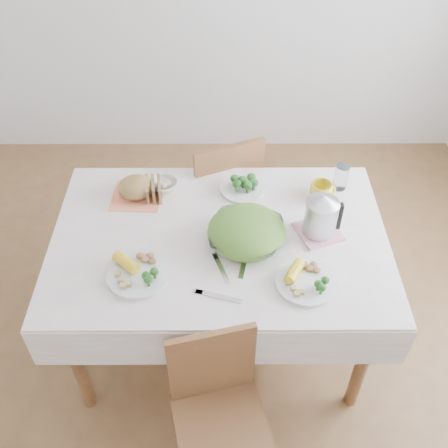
{
  "coord_description": "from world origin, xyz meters",
  "views": [
    {
      "loc": [
        0.01,
        -1.65,
        2.42
      ],
      "look_at": [
        0.02,
        0.02,
        0.82
      ],
      "focal_mm": 42.0,
      "sensor_mm": 36.0,
      "label": 1
    }
  ],
  "objects_px": {
    "electric_kettle": "(321,213)",
    "salad_bowl": "(246,236)",
    "dinner_plate_right": "(306,282)",
    "chair_far": "(217,191)",
    "yellow_mug": "(321,191)",
    "dining_table": "(220,291)",
    "dinner_plate_left": "(139,274)",
    "chair_near": "(222,419)"
  },
  "relations": [
    {
      "from": "dinner_plate_right",
      "to": "chair_far",
      "type": "bearing_deg",
      "value": 111.62
    },
    {
      "from": "salad_bowl",
      "to": "dinner_plate_right",
      "type": "relative_size",
      "value": 1.26
    },
    {
      "from": "dinner_plate_left",
      "to": "yellow_mug",
      "type": "bearing_deg",
      "value": 31.03
    },
    {
      "from": "dining_table",
      "to": "chair_far",
      "type": "xyz_separation_m",
      "value": [
        -0.02,
        0.67,
        0.09
      ]
    },
    {
      "from": "dining_table",
      "to": "electric_kettle",
      "type": "xyz_separation_m",
      "value": [
        0.44,
        0.02,
        0.51
      ]
    },
    {
      "from": "dining_table",
      "to": "dinner_plate_right",
      "type": "relative_size",
      "value": 5.5
    },
    {
      "from": "yellow_mug",
      "to": "electric_kettle",
      "type": "bearing_deg",
      "value": -99.63
    },
    {
      "from": "dinner_plate_right",
      "to": "electric_kettle",
      "type": "xyz_separation_m",
      "value": [
        0.09,
        0.3,
        0.11
      ]
    },
    {
      "from": "chair_near",
      "to": "chair_far",
      "type": "xyz_separation_m",
      "value": [
        -0.03,
        1.38,
        0.0
      ]
    },
    {
      "from": "chair_far",
      "to": "dinner_plate_right",
      "type": "relative_size",
      "value": 3.52
    },
    {
      "from": "yellow_mug",
      "to": "salad_bowl",
      "type": "bearing_deg",
      "value": -140.87
    },
    {
      "from": "dinner_plate_left",
      "to": "dinner_plate_right",
      "type": "relative_size",
      "value": 1.06
    },
    {
      "from": "salad_bowl",
      "to": "dinner_plate_right",
      "type": "bearing_deg",
      "value": -45.49
    },
    {
      "from": "dinner_plate_left",
      "to": "electric_kettle",
      "type": "bearing_deg",
      "value": 17.79
    },
    {
      "from": "chair_near",
      "to": "chair_far",
      "type": "bearing_deg",
      "value": 77.71
    },
    {
      "from": "dinner_plate_left",
      "to": "chair_far",
      "type": "bearing_deg",
      "value": 70.75
    },
    {
      "from": "chair_far",
      "to": "yellow_mug",
      "type": "bearing_deg",
      "value": 118.31
    },
    {
      "from": "chair_far",
      "to": "salad_bowl",
      "type": "xyz_separation_m",
      "value": [
        0.14,
        -0.7,
        0.34
      ]
    },
    {
      "from": "dinner_plate_right",
      "to": "electric_kettle",
      "type": "height_order",
      "value": "electric_kettle"
    },
    {
      "from": "chair_far",
      "to": "salad_bowl",
      "type": "relative_size",
      "value": 2.8
    },
    {
      "from": "chair_near",
      "to": "dinner_plate_right",
      "type": "height_order",
      "value": "chair_near"
    },
    {
      "from": "chair_far",
      "to": "electric_kettle",
      "type": "xyz_separation_m",
      "value": [
        0.46,
        -0.65,
        0.42
      ]
    },
    {
      "from": "dining_table",
      "to": "yellow_mug",
      "type": "height_order",
      "value": "yellow_mug"
    },
    {
      "from": "salad_bowl",
      "to": "yellow_mug",
      "type": "height_order",
      "value": "yellow_mug"
    },
    {
      "from": "dinner_plate_left",
      "to": "electric_kettle",
      "type": "height_order",
      "value": "electric_kettle"
    },
    {
      "from": "dining_table",
      "to": "yellow_mug",
      "type": "bearing_deg",
      "value": 28.64
    },
    {
      "from": "dining_table",
      "to": "chair_near",
      "type": "xyz_separation_m",
      "value": [
        0.01,
        -0.71,
        0.09
      ]
    },
    {
      "from": "dining_table",
      "to": "salad_bowl",
      "type": "height_order",
      "value": "salad_bowl"
    },
    {
      "from": "dining_table",
      "to": "yellow_mug",
      "type": "relative_size",
      "value": 12.98
    },
    {
      "from": "dinner_plate_left",
      "to": "salad_bowl",
      "type": "bearing_deg",
      "value": 23.23
    },
    {
      "from": "salad_bowl",
      "to": "chair_near",
      "type": "bearing_deg",
      "value": -99.16
    },
    {
      "from": "electric_kettle",
      "to": "salad_bowl",
      "type": "bearing_deg",
      "value": -164.5
    },
    {
      "from": "dining_table",
      "to": "electric_kettle",
      "type": "distance_m",
      "value": 0.67
    },
    {
      "from": "dinner_plate_right",
      "to": "electric_kettle",
      "type": "distance_m",
      "value": 0.33
    },
    {
      "from": "salad_bowl",
      "to": "dinner_plate_left",
      "type": "bearing_deg",
      "value": -156.77
    },
    {
      "from": "dinner_plate_left",
      "to": "dinner_plate_right",
      "type": "distance_m",
      "value": 0.69
    },
    {
      "from": "salad_bowl",
      "to": "dinner_plate_right",
      "type": "xyz_separation_m",
      "value": [
        0.24,
        -0.24,
        -0.03
      ]
    },
    {
      "from": "chair_near",
      "to": "dinner_plate_left",
      "type": "xyz_separation_m",
      "value": [
        -0.34,
        0.48,
        0.31
      ]
    },
    {
      "from": "dining_table",
      "to": "chair_far",
      "type": "height_order",
      "value": "chair_far"
    },
    {
      "from": "chair_near",
      "to": "dinner_plate_right",
      "type": "distance_m",
      "value": 0.63
    },
    {
      "from": "chair_near",
      "to": "dinner_plate_right",
      "type": "xyz_separation_m",
      "value": [
        0.35,
        0.43,
        0.31
      ]
    },
    {
      "from": "yellow_mug",
      "to": "chair_near",
      "type": "bearing_deg",
      "value": -116.1
    }
  ]
}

